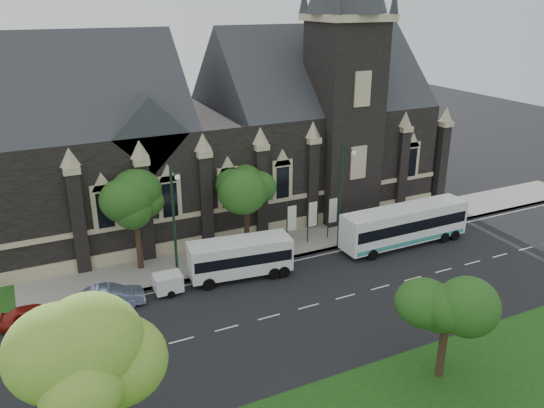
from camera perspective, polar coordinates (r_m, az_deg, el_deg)
ground at (r=36.93m, az=-0.32°, el=-11.70°), size 160.00×160.00×0.00m
sidewalk at (r=44.55m, az=-5.64°, el=-5.65°), size 80.00×5.00×0.15m
museum at (r=51.76m, az=-4.28°, el=7.69°), size 40.00×17.70×29.90m
tree_park_near at (r=23.58m, az=-17.74°, el=-15.01°), size 4.42×4.42×8.56m
tree_park_east at (r=31.13m, az=17.90°, el=-9.57°), size 3.40×3.40×6.28m
tree_walk_right at (r=44.50m, az=-2.58°, el=2.40°), size 4.08×4.08×7.80m
tree_walk_left at (r=41.98m, az=-13.92°, el=0.53°), size 3.91×3.91×7.64m
street_lamp_near at (r=44.78m, az=7.29°, el=1.42°), size 0.36×1.88×9.00m
street_lamp_mid at (r=39.30m, az=-10.12°, el=-1.56°), size 0.36×1.88×9.00m
banner_flag_left at (r=45.50m, az=1.90°, el=-1.78°), size 0.90×0.10×4.00m
banner_flag_center at (r=46.41m, az=4.09°, el=-1.36°), size 0.90×0.10×4.00m
banner_flag_right at (r=47.38m, az=6.19°, el=-0.96°), size 0.90×0.10×4.00m
tour_coach at (r=47.46m, az=13.66°, el=-2.11°), size 11.64×2.77×3.39m
shuttle_bus at (r=41.07m, az=-3.33°, el=-5.44°), size 7.90×3.49×2.96m
box_trailer at (r=39.86m, az=-10.78°, el=-8.06°), size 2.81×1.65×1.49m
sedan at (r=39.24m, az=-16.50°, el=-9.26°), size 4.70×2.11×1.50m
car_far_red at (r=38.91m, az=-23.58°, el=-10.59°), size 4.27×2.01×1.41m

